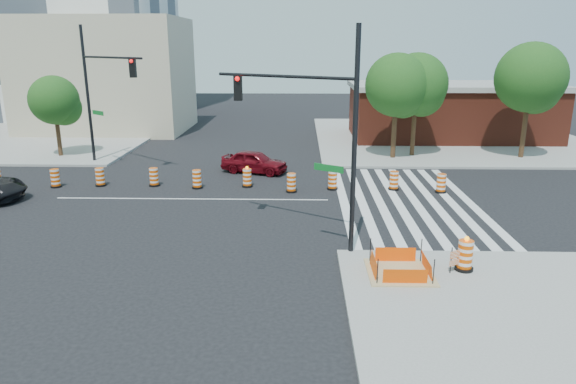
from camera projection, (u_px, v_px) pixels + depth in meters
name	position (u px, v px, depth m)	size (l,w,h in m)	color
ground	(192.00, 199.00, 26.39)	(120.00, 120.00, 0.00)	black
sidewalk_ne	(448.00, 138.00, 43.23)	(22.00, 22.00, 0.15)	gray
sidewalk_nw	(27.00, 136.00, 44.11)	(22.00, 22.00, 0.15)	gray
crosswalk_east	(405.00, 200.00, 26.12)	(6.75, 13.50, 0.01)	silver
lane_centerline	(192.00, 199.00, 26.39)	(14.00, 0.12, 0.01)	silver
excavation_pit	(400.00, 271.00, 17.46)	(2.20, 2.20, 0.90)	tan
brick_storefront	(450.00, 111.00, 42.61)	(16.50, 8.50, 4.60)	maroon
beige_midrise	(107.00, 75.00, 46.45)	(14.00, 10.00, 10.00)	#C1B594
red_coupe	(254.00, 162.00, 31.65)	(1.65, 4.09, 1.39)	#600810
signal_pole_se	(313.00, 118.00, 18.93)	(5.35, 3.37, 8.19)	black
signal_pole_nw	(101.00, 83.00, 32.05)	(5.16, 4.35, 8.72)	black
pit_drum	(465.00, 256.00, 17.57)	(0.63, 0.63, 1.24)	black
barricade	(459.00, 257.00, 17.48)	(0.73, 0.39, 0.94)	#DF4E04
tree_north_b	(55.00, 103.00, 35.13)	(3.35, 3.33, 5.67)	#382314
tree_north_c	(397.00, 89.00, 34.24)	(4.22, 4.22, 7.18)	#382314
tree_north_d	(417.00, 88.00, 35.02)	(4.22, 4.22, 7.18)	#382314
tree_north_e	(531.00, 81.00, 34.18)	(4.63, 4.63, 7.87)	#382314
median_drum_1	(55.00, 179.00, 28.46)	(0.60, 0.60, 1.02)	black
median_drum_2	(100.00, 178.00, 28.73)	(0.60, 0.60, 1.02)	black
median_drum_3	(154.00, 178.00, 28.72)	(0.60, 0.60, 1.02)	black
median_drum_4	(197.00, 180.00, 28.26)	(0.60, 0.60, 1.02)	black
median_drum_5	(247.00, 178.00, 28.54)	(0.60, 0.60, 1.18)	black
median_drum_6	(291.00, 183.00, 27.53)	(0.60, 0.60, 1.02)	black
median_drum_7	(333.00, 181.00, 28.02)	(0.60, 0.60, 1.02)	black
median_drum_8	(394.00, 181.00, 27.95)	(0.60, 0.60, 1.02)	black
median_drum_9	(441.00, 184.00, 27.41)	(0.60, 0.60, 1.02)	black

